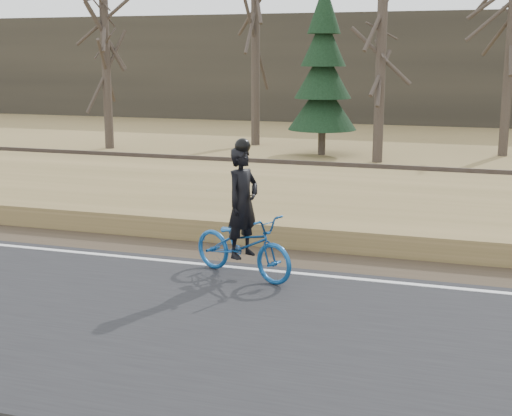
% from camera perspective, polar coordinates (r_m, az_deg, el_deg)
% --- Properties ---
extents(ground, '(120.00, 120.00, 0.00)m').
position_cam_1_polar(ground, '(12.29, 1.28, -5.62)').
color(ground, '#997E4D').
rests_on(ground, ground).
extents(road, '(120.00, 6.00, 0.06)m').
position_cam_1_polar(road, '(10.05, -2.87, -9.61)').
color(road, black).
rests_on(road, ground).
extents(edge_line, '(120.00, 0.12, 0.01)m').
position_cam_1_polar(edge_line, '(12.46, 1.55, -5.07)').
color(edge_line, silver).
rests_on(edge_line, road).
extents(shoulder, '(120.00, 1.60, 0.04)m').
position_cam_1_polar(shoulder, '(13.39, 2.76, -4.04)').
color(shoulder, '#473A2B').
rests_on(shoulder, ground).
extents(embankment, '(120.00, 5.00, 0.44)m').
position_cam_1_polar(embankment, '(16.17, 5.56, -0.52)').
color(embankment, '#997E4D').
rests_on(embankment, ground).
extents(ballast, '(120.00, 3.00, 0.45)m').
position_cam_1_polar(ballast, '(19.82, 7.93, 1.79)').
color(ballast, slate).
rests_on(ballast, ground).
extents(railroad, '(120.00, 2.40, 0.29)m').
position_cam_1_polar(railroad, '(19.77, 7.96, 2.66)').
color(railroad, black).
rests_on(railroad, ballast).
extents(treeline_backdrop, '(120.00, 4.00, 6.00)m').
position_cam_1_polar(treeline_backdrop, '(41.36, 13.52, 10.80)').
color(treeline_backdrop, '#383328').
rests_on(treeline_backdrop, ground).
extents(cyclist, '(2.20, 1.45, 2.36)m').
position_cam_1_polar(cyclist, '(12.00, -1.05, -2.07)').
color(cyclist, '#144A8C').
rests_on(cyclist, road).
extents(bare_tree_far_left, '(0.36, 0.36, 6.77)m').
position_cam_1_polar(bare_tree_far_left, '(29.67, -11.90, 11.20)').
color(bare_tree_far_left, '#463B33').
rests_on(bare_tree_far_left, ground).
extents(bare_tree_left, '(0.36, 0.36, 8.78)m').
position_cam_1_polar(bare_tree_left, '(30.19, -0.05, 13.38)').
color(bare_tree_left, '#463B33').
rests_on(bare_tree_left, ground).
extents(bare_tree_near_left, '(0.36, 0.36, 6.33)m').
position_cam_1_polar(bare_tree_near_left, '(25.59, 9.92, 10.67)').
color(bare_tree_near_left, '#463B33').
rests_on(bare_tree_near_left, ground).
extents(bare_tree_center, '(0.36, 0.36, 8.24)m').
position_cam_1_polar(bare_tree_center, '(28.42, 19.69, 12.22)').
color(bare_tree_center, '#463B33').
rests_on(bare_tree_center, ground).
extents(conifer, '(2.60, 2.60, 6.39)m').
position_cam_1_polar(conifer, '(27.25, 5.39, 10.58)').
color(conifer, '#463B33').
rests_on(conifer, ground).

